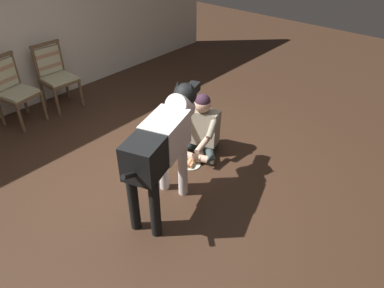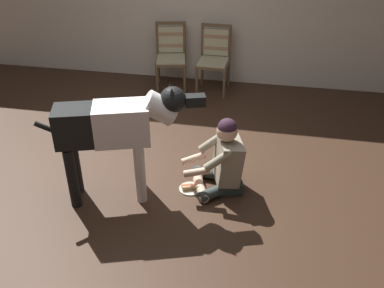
{
  "view_description": "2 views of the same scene",
  "coord_description": "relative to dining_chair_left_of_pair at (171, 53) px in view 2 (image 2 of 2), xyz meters",
  "views": [
    {
      "loc": [
        -2.12,
        -2.57,
        2.74
      ],
      "look_at": [
        0.49,
        -0.33,
        0.4
      ],
      "focal_mm": 33.88,
      "sensor_mm": 36.0,
      "label": 1
    },
    {
      "loc": [
        1.27,
        -3.72,
        2.7
      ],
      "look_at": [
        0.58,
        -0.15,
        0.5
      ],
      "focal_mm": 39.68,
      "sensor_mm": 36.0,
      "label": 2
    }
  ],
  "objects": [
    {
      "name": "ground_plane",
      "position": [
        0.24,
        -2.38,
        -0.54
      ],
      "size": [
        14.48,
        14.48,
        0.0
      ],
      "primitive_type": "plane",
      "color": "#3E281B"
    },
    {
      "name": "dining_chair_left_of_pair",
      "position": [
        0.0,
        0.0,
        0.0
      ],
      "size": [
        0.54,
        0.54,
        0.98
      ],
      "color": "brown",
      "rests_on": "ground"
    },
    {
      "name": "dining_chair_right_of_pair",
      "position": [
        0.67,
        0.0,
        0.0
      ],
      "size": [
        0.47,
        0.48,
        0.98
      ],
      "color": "brown",
      "rests_on": "ground"
    },
    {
      "name": "person_sitting_on_floor",
      "position": [
        1.14,
        -2.51,
        -0.21
      ],
      "size": [
        0.68,
        0.6,
        0.8
      ],
      "color": "#313D3C",
      "rests_on": "ground"
    },
    {
      "name": "large_dog",
      "position": [
        0.16,
        -2.83,
        0.24
      ],
      "size": [
        1.52,
        0.63,
        1.19
      ],
      "color": "silver",
      "rests_on": "ground"
    },
    {
      "name": "hot_dog_on_plate",
      "position": [
        0.82,
        -2.62,
        -0.52
      ],
      "size": [
        0.24,
        0.24,
        0.06
      ],
      "color": "silver",
      "rests_on": "ground"
    }
  ]
}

